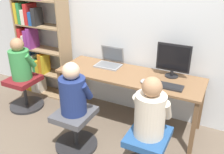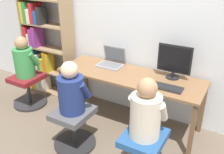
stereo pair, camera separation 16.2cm
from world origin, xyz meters
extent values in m
plane|color=brown|center=(0.00, 0.00, 0.00)|extent=(14.00, 14.00, 0.00)
cube|color=silver|center=(0.00, 0.70, 1.30)|extent=(10.00, 0.05, 2.60)
cube|color=brown|center=(0.00, 0.32, 0.72)|extent=(1.90, 0.64, 0.03)
cube|color=brown|center=(-0.91, 0.04, 0.35)|extent=(0.05, 0.05, 0.70)
cube|color=brown|center=(0.91, 0.04, 0.35)|extent=(0.05, 0.05, 0.70)
cube|color=brown|center=(-0.91, 0.60, 0.35)|extent=(0.05, 0.05, 0.70)
cube|color=brown|center=(0.91, 0.60, 0.35)|extent=(0.05, 0.05, 0.70)
cylinder|color=black|center=(0.51, 0.50, 0.74)|extent=(0.17, 0.17, 0.01)
cylinder|color=black|center=(0.51, 0.50, 0.78)|extent=(0.04, 0.04, 0.06)
cube|color=black|center=(0.51, 0.50, 0.99)|extent=(0.42, 0.02, 0.35)
cube|color=black|center=(0.51, 0.49, 0.99)|extent=(0.38, 0.01, 0.30)
cube|color=gray|center=(-0.37, 0.43, 0.74)|extent=(0.35, 0.24, 0.02)
cube|color=slate|center=(-0.37, 0.43, 0.76)|extent=(0.30, 0.19, 0.00)
cube|color=gray|center=(-0.37, 0.58, 0.87)|extent=(0.35, 0.06, 0.24)
cube|color=slate|center=(-0.37, 0.57, 0.87)|extent=(0.30, 0.04, 0.20)
cube|color=#232326|center=(0.51, 0.19, 0.74)|extent=(0.41, 0.16, 0.02)
cube|color=black|center=(0.51, 0.19, 0.76)|extent=(0.38, 0.13, 0.00)
ellipsoid|color=#99999E|center=(0.25, 0.18, 0.75)|extent=(0.07, 0.11, 0.03)
cylinder|color=#262628|center=(0.54, -0.44, 0.23)|extent=(0.05, 0.05, 0.38)
cube|color=#234C84|center=(0.54, -0.44, 0.45)|extent=(0.41, 0.46, 0.07)
cylinder|color=#262628|center=(-0.36, -0.43, 0.02)|extent=(0.52, 0.52, 0.04)
cylinder|color=#262628|center=(-0.36, -0.43, 0.23)|extent=(0.05, 0.05, 0.38)
cube|color=#4C4C51|center=(-0.36, -0.43, 0.45)|extent=(0.41, 0.46, 0.07)
cylinder|color=beige|center=(0.54, -0.44, 0.71)|extent=(0.30, 0.30, 0.45)
sphere|color=#A87A56|center=(0.54, -0.44, 1.02)|extent=(0.19, 0.19, 0.19)
cylinder|color=beige|center=(0.39, -0.37, 0.78)|extent=(0.08, 0.20, 0.25)
cylinder|color=beige|center=(0.68, -0.37, 0.78)|extent=(0.08, 0.20, 0.25)
cylinder|color=navy|center=(-0.36, -0.43, 0.70)|extent=(0.30, 0.30, 0.43)
sphere|color=beige|center=(-0.36, -0.43, 1.00)|extent=(0.19, 0.19, 0.19)
cylinder|color=navy|center=(-0.51, -0.37, 0.76)|extent=(0.08, 0.19, 0.24)
cylinder|color=navy|center=(-0.22, -0.37, 0.76)|extent=(0.08, 0.19, 0.24)
cube|color=#997A56|center=(-1.97, 0.49, 0.98)|extent=(0.02, 0.29, 1.95)
cube|color=#997A56|center=(-1.13, 0.49, 0.98)|extent=(0.02, 0.29, 1.95)
cube|color=#997A56|center=(-1.55, 0.49, 0.01)|extent=(0.82, 0.28, 0.02)
cube|color=#997A56|center=(-1.55, 0.49, 0.40)|extent=(0.82, 0.28, 0.02)
cube|color=#997A56|center=(-1.55, 0.49, 0.78)|extent=(0.82, 0.28, 0.02)
cube|color=#997A56|center=(-1.55, 0.49, 1.17)|extent=(0.82, 0.28, 0.02)
cube|color=orange|center=(-1.91, 0.47, 0.19)|extent=(0.07, 0.24, 0.33)
cube|color=gold|center=(-1.84, 0.47, 0.18)|extent=(0.06, 0.23, 0.32)
cube|color=silver|center=(-1.77, 0.44, 0.16)|extent=(0.09, 0.17, 0.26)
cube|color=silver|center=(-1.67, 0.44, 0.14)|extent=(0.09, 0.18, 0.24)
cube|color=#8C338C|center=(-1.93, 0.46, 0.53)|extent=(0.04, 0.22, 0.24)
cube|color=#1E4C9E|center=(-1.88, 0.45, 0.55)|extent=(0.04, 0.20, 0.28)
cube|color=#1E4C9E|center=(-1.82, 0.45, 0.56)|extent=(0.05, 0.19, 0.31)
cube|color=silver|center=(-1.76, 0.46, 0.54)|extent=(0.07, 0.21, 0.25)
cube|color=#2D8C47|center=(-1.70, 0.46, 0.51)|extent=(0.05, 0.21, 0.20)
cube|color=gold|center=(-1.63, 0.47, 0.51)|extent=(0.07, 0.23, 0.20)
cube|color=orange|center=(-1.56, 0.47, 0.57)|extent=(0.06, 0.23, 0.32)
cube|color=gold|center=(-1.51, 0.44, 0.56)|extent=(0.04, 0.16, 0.31)
cube|color=red|center=(-1.91, 0.46, 0.95)|extent=(0.06, 0.21, 0.31)
cube|color=silver|center=(-1.86, 0.44, 0.90)|extent=(0.04, 0.17, 0.20)
cube|color=#8C338C|center=(-1.80, 0.44, 0.94)|extent=(0.06, 0.17, 0.29)
cube|color=#8C338C|center=(-1.73, 0.46, 0.96)|extent=(0.06, 0.21, 0.33)
cube|color=gold|center=(-1.92, 0.44, 1.34)|extent=(0.06, 0.18, 0.31)
cube|color=#2D8C47|center=(-1.85, 0.46, 1.34)|extent=(0.06, 0.22, 0.32)
cube|color=silver|center=(-1.78, 0.48, 1.29)|extent=(0.07, 0.24, 0.22)
cube|color=red|center=(-1.71, 0.47, 1.34)|extent=(0.06, 0.23, 0.31)
cube|color=#1E4C9E|center=(-1.64, 0.44, 1.28)|extent=(0.06, 0.18, 0.20)
cube|color=#262628|center=(-1.57, 0.45, 1.31)|extent=(0.07, 0.18, 0.26)
cylinder|color=#262628|center=(-1.57, -0.01, 0.02)|extent=(0.52, 0.52, 0.04)
cylinder|color=#262628|center=(-1.57, -0.01, 0.23)|extent=(0.05, 0.05, 0.38)
cube|color=maroon|center=(-1.57, -0.01, 0.45)|extent=(0.41, 0.46, 0.07)
cylinder|color=#388C47|center=(-1.57, -0.01, 0.70)|extent=(0.29, 0.29, 0.43)
sphere|color=#A87A56|center=(-1.57, -0.01, 1.00)|extent=(0.19, 0.19, 0.19)
cylinder|color=#388C47|center=(-1.71, 0.05, 0.77)|extent=(0.08, 0.19, 0.25)
cylinder|color=#388C47|center=(-1.43, 0.05, 0.77)|extent=(0.08, 0.19, 0.25)
camera|label=1|loc=(1.11, -2.42, 2.07)|focal=40.00mm
camera|label=2|loc=(1.25, -2.34, 2.07)|focal=40.00mm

